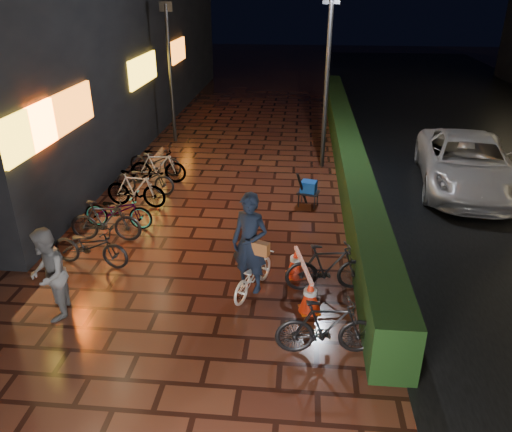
# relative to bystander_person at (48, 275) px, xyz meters

# --- Properties ---
(ground) EXTENTS (80.00, 80.00, 0.00)m
(ground) POSITION_rel_bystander_person_xyz_m (2.27, 0.82, -0.83)
(ground) COLOR #381911
(ground) RESTS_ON ground
(hedge) EXTENTS (0.70, 20.00, 1.00)m
(hedge) POSITION_rel_bystander_person_xyz_m (5.57, 8.82, -0.33)
(hedge) COLOR black
(hedge) RESTS_ON ground
(bystander_person) EXTENTS (0.83, 0.95, 1.66)m
(bystander_person) POSITION_rel_bystander_person_xyz_m (0.00, 0.00, 0.00)
(bystander_person) COLOR #58575A
(bystander_person) RESTS_ON ground
(van) EXTENTS (3.03, 5.44, 1.44)m
(van) POSITION_rel_bystander_person_xyz_m (8.70, 6.77, -0.11)
(van) COLOR #A9A8AD
(van) RESTS_ON ground
(lamp_post_hedge) EXTENTS (0.48, 0.15, 5.02)m
(lamp_post_hedge) POSITION_rel_bystander_person_xyz_m (4.81, 8.19, 1.93)
(lamp_post_hedge) COLOR black
(lamp_post_hedge) RESTS_ON ground
(lamp_post_sf) EXTENTS (0.44, 0.13, 4.66)m
(lamp_post_sf) POSITION_rel_bystander_person_xyz_m (-0.42, 10.43, 1.73)
(lamp_post_sf) COLOR black
(lamp_post_sf) RESTS_ON ground
(cyclist) EXTENTS (0.98, 1.48, 2.01)m
(cyclist) POSITION_rel_bystander_person_xyz_m (3.31, 1.01, -0.08)
(cyclist) COLOR silver
(cyclist) RESTS_ON ground
(traffic_barrier) EXTENTS (0.67, 1.54, 0.62)m
(traffic_barrier) POSITION_rel_bystander_person_xyz_m (4.26, 1.12, -0.52)
(traffic_barrier) COLOR red
(traffic_barrier) RESTS_ON ground
(cart_assembly) EXTENTS (0.64, 0.54, 0.97)m
(cart_assembly) POSITION_rel_bystander_person_xyz_m (4.35, 5.08, -0.33)
(cart_assembly) COLOR black
(cart_assembly) RESTS_ON ground
(parked_bikes_storefront) EXTENTS (1.93, 6.10, 0.96)m
(parked_bikes_storefront) POSITION_rel_bystander_person_xyz_m (-0.05, 4.49, -0.38)
(parked_bikes_storefront) COLOR black
(parked_bikes_storefront) RESTS_ON ground
(parked_bikes_hedge) EXTENTS (1.72, 2.42, 0.96)m
(parked_bikes_hedge) POSITION_rel_bystander_person_xyz_m (4.67, 0.36, -0.35)
(parked_bikes_hedge) COLOR black
(parked_bikes_hedge) RESTS_ON ground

